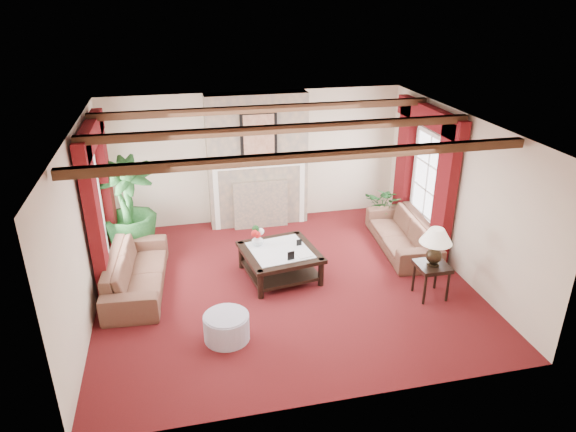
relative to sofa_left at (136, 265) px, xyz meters
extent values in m
plane|color=#400C0B|center=(2.38, -0.39, -0.42)|extent=(6.00, 6.00, 0.00)
plane|color=white|center=(2.38, -0.39, 2.28)|extent=(6.00, 6.00, 0.00)
cube|color=beige|center=(2.38, 2.36, 0.93)|extent=(6.00, 0.02, 2.70)
cube|color=beige|center=(-0.62, -0.39, 0.93)|extent=(0.02, 5.50, 2.70)
cube|color=beige|center=(5.38, -0.39, 0.93)|extent=(0.02, 5.50, 2.70)
imported|color=black|center=(0.00, 0.00, 0.00)|extent=(2.26, 0.94, 0.85)
imported|color=black|center=(4.82, 0.39, -0.01)|extent=(2.23, 1.00, 0.83)
imported|color=black|center=(-0.15, 1.36, 0.08)|extent=(1.50, 2.07, 1.00)
imported|color=black|center=(4.90, 1.44, -0.09)|extent=(1.63, 1.63, 0.67)
cylinder|color=#9A96AA|center=(1.28, -1.65, -0.24)|extent=(0.64, 0.64, 0.38)
imported|color=silver|center=(2.03, 0.14, 0.17)|extent=(0.28, 0.29, 0.20)
imported|color=black|center=(2.58, -0.38, 0.23)|extent=(0.24, 0.12, 0.31)
camera|label=1|loc=(0.81, -7.61, 4.10)|focal=32.00mm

